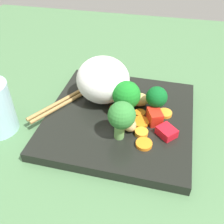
{
  "coord_description": "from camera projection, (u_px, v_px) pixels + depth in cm",
  "views": [
    {
      "loc": [
        35.68,
        6.3,
        32.81
      ],
      "look_at": [
        1.96,
        -1.01,
        3.79
      ],
      "focal_mm": 42.45,
      "sensor_mm": 36.0,
      "label": 1
    }
  ],
  "objects": [
    {
      "name": "ground_plane",
      "position": [
        119.0,
        126.0,
        0.49
      ],
      "size": [
        110.0,
        110.0,
        2.0
      ],
      "primitive_type": "cube",
      "color": "#466E45"
    },
    {
      "name": "square_plate",
      "position": [
        120.0,
        118.0,
        0.48
      ],
      "size": [
        26.35,
        26.35,
        1.79
      ],
      "primitive_type": "cube",
      "rotation": [
        0.0,
        0.0,
        -0.03
      ],
      "color": "black",
      "rests_on": "ground_plane"
    },
    {
      "name": "rice_mound",
      "position": [
        103.0,
        80.0,
        0.49
      ],
      "size": [
        11.0,
        11.22,
        8.49
      ],
      "primitive_type": "ellipsoid",
      "rotation": [
        0.0,
        0.0,
        1.41
      ],
      "color": "white",
      "rests_on": "square_plate"
    },
    {
      "name": "broccoli_floret_0",
      "position": [
        122.0,
        117.0,
        0.41
      ],
      "size": [
        4.42,
        4.42,
        6.72
      ],
      "color": "#6DAB55",
      "rests_on": "square_plate"
    },
    {
      "name": "broccoli_floret_1",
      "position": [
        127.0,
        96.0,
        0.46
      ],
      "size": [
        4.91,
        4.91,
        6.51
      ],
      "color": "#589641",
      "rests_on": "square_plate"
    },
    {
      "name": "broccoli_floret_2",
      "position": [
        156.0,
        98.0,
        0.46
      ],
      "size": [
        3.74,
        3.74,
        5.43
      ],
      "color": "#609143",
      "rests_on": "square_plate"
    },
    {
      "name": "carrot_slice_0",
      "position": [
        144.0,
        144.0,
        0.42
      ],
      "size": [
        3.66,
        3.66,
        0.58
      ],
      "primitive_type": "cylinder",
      "rotation": [
        0.0,
        0.0,
        0.6
      ],
      "color": "orange",
      "rests_on": "square_plate"
    },
    {
      "name": "carrot_slice_1",
      "position": [
        165.0,
        113.0,
        0.47
      ],
      "size": [
        2.69,
        2.69,
        0.58
      ],
      "primitive_type": "cylinder",
      "rotation": [
        0.0,
        0.0,
        4.79
      ],
      "color": "orange",
      "rests_on": "square_plate"
    },
    {
      "name": "carrot_slice_2",
      "position": [
        141.0,
        122.0,
        0.46
      ],
      "size": [
        3.04,
        3.04,
        0.49
      ],
      "primitive_type": "cylinder",
      "rotation": [
        0.0,
        0.0,
        0.06
      ],
      "color": "orange",
      "rests_on": "square_plate"
    },
    {
      "name": "carrot_slice_3",
      "position": [
        116.0,
        109.0,
        0.48
      ],
      "size": [
        2.92,
        2.92,
        0.65
      ],
      "primitive_type": "cylinder",
      "rotation": [
        0.0,
        0.0,
        2.72
      ],
      "color": "orange",
      "rests_on": "square_plate"
    },
    {
      "name": "carrot_slice_4",
      "position": [
        140.0,
        113.0,
        0.48
      ],
      "size": [
        2.08,
        2.08,
        0.46
      ],
      "primitive_type": "cylinder",
      "rotation": [
        0.0,
        0.0,
        4.69
      ],
      "color": "orange",
      "rests_on": "square_plate"
    },
    {
      "name": "carrot_slice_5",
      "position": [
        141.0,
        133.0,
        0.44
      ],
      "size": [
        2.66,
        2.66,
        0.75
      ],
      "primitive_type": "cylinder",
      "rotation": [
        0.0,
        0.0,
        2.89
      ],
      "color": "orange",
      "rests_on": "square_plate"
    },
    {
      "name": "pepper_chunk_0",
      "position": [
        167.0,
        132.0,
        0.43
      ],
      "size": [
        3.85,
        3.86,
        1.45
      ],
      "primitive_type": "cube",
      "rotation": [
        0.0,
        0.0,
        3.94
      ],
      "color": "red",
      "rests_on": "square_plate"
    },
    {
      "name": "pepper_chunk_1",
      "position": [
        117.0,
        116.0,
        0.46
      ],
      "size": [
        2.56,
        2.5,
        1.42
      ],
      "primitive_type": "cube",
      "rotation": [
        0.0,
        0.0,
        5.59
      ],
      "color": "red",
      "rests_on": "square_plate"
    },
    {
      "name": "pepper_chunk_2",
      "position": [
        155.0,
        117.0,
        0.45
      ],
      "size": [
        3.63,
        3.16,
        2.35
      ],
      "primitive_type": "cube",
      "rotation": [
        0.0,
        0.0,
        3.55
      ],
      "color": "red",
      "rests_on": "square_plate"
    },
    {
      "name": "chicken_piece_0",
      "position": [
        129.0,
        124.0,
        0.44
      ],
      "size": [
        4.01,
        3.89,
        2.41
      ],
      "primitive_type": "ellipsoid",
      "rotation": [
        0.0,
        0.0,
        0.69
      ],
      "color": "tan",
      "rests_on": "square_plate"
    },
    {
      "name": "chicken_piece_1",
      "position": [
        139.0,
        99.0,
        0.49
      ],
      "size": [
        2.93,
        3.79,
        2.42
      ],
      "primitive_type": "ellipsoid",
      "rotation": [
        0.0,
        0.0,
        4.77
      ],
      "color": "tan",
      "rests_on": "square_plate"
    },
    {
      "name": "chopstick_pair",
      "position": [
        80.0,
        93.0,
        0.52
      ],
      "size": [
        20.6,
        13.83,
        0.71
      ],
      "rotation": [
        0.0,
        0.0,
        5.72
      ],
      "color": "olive",
      "rests_on": "square_plate"
    }
  ]
}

